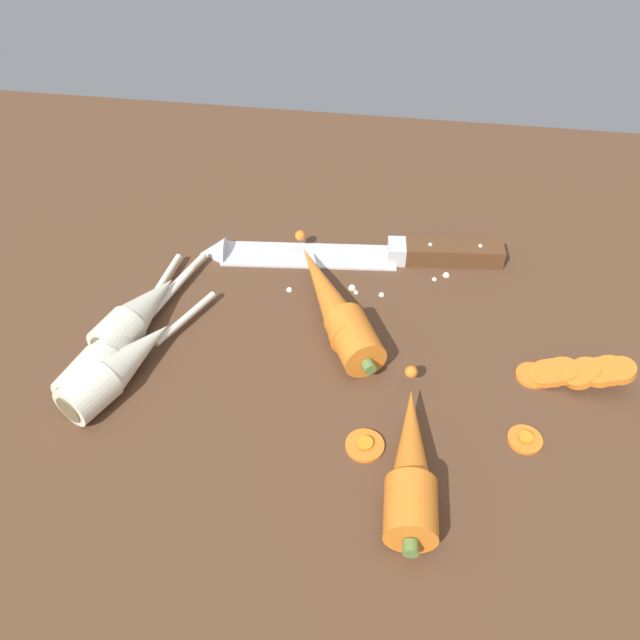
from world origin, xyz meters
The scene contains 12 objects.
ground_plane centered at (0.00, 0.00, -2.00)cm, with size 120.00×90.00×4.00cm, color brown.
chefs_knife centered at (1.23, 10.17, 0.65)cm, with size 34.86×6.75×4.18cm.
whole_carrot centered at (1.47, -0.26, 2.10)cm, with size 11.80×20.26×4.20cm.
whole_carrot_second centered at (9.81, -18.21, 2.10)cm, with size 4.70×18.37×4.20cm.
parsnip_front centered at (-18.85, -9.00, 1.98)cm, with size 7.60×20.81×4.00cm.
parsnip_mid_left centered at (-18.16, -4.02, 1.98)cm, with size 7.60×17.09×4.00cm.
parsnip_mid_right centered at (-18.82, -8.50, 1.98)cm, with size 5.31×22.27×4.00cm.
parsnip_back centered at (-17.44, -11.15, 1.98)cm, with size 10.42×18.49×4.00cm.
carrot_slice_stack centered at (24.72, -5.36, 1.33)cm, with size 10.45×3.57×3.45cm.
carrot_slice_stray_near centered at (5.88, -15.55, 0.36)cm, with size 3.41×3.41×0.70cm.
carrot_slice_stray_mid centered at (19.71, -12.93, 0.36)cm, with size 3.05×3.05×0.70cm.
mince_crumbs centered at (4.23, 7.55, 0.37)cm, with size 17.68×9.31×0.86cm.
Camera 1 is at (6.78, -49.09, 47.93)cm, focal length 37.03 mm.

